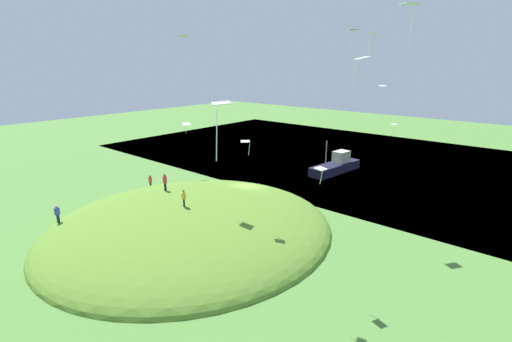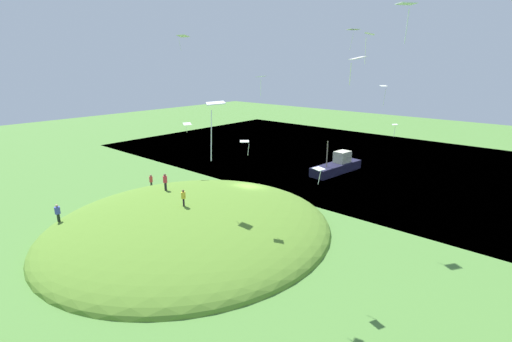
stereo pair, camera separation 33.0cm
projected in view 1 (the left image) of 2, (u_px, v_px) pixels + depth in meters
name	position (u px, v px, depth m)	size (l,w,h in m)	color
ground_plane	(249.00, 199.00, 41.35)	(160.00, 160.00, 0.00)	#4D7E36
lake_water	(352.00, 159.00, 59.78)	(44.55, 80.00, 0.40)	navy
grass_hill	(191.00, 228.00, 34.04)	(26.58, 25.14, 4.45)	#57822B
boat_on_lake	(336.00, 166.00, 51.58)	(9.10, 3.30, 4.73)	#1B1A33
person_on_hilltop	(184.00, 196.00, 33.02)	(0.56, 0.56, 1.56)	black
person_near_shore	(150.00, 180.00, 44.44)	(0.51, 0.51, 1.78)	#313134
person_watching_kites	(57.00, 212.00, 32.58)	(0.55, 0.55, 1.68)	black
person_with_child	(165.00, 180.00, 37.86)	(0.54, 0.54, 1.81)	black
kite_0	(372.00, 37.00, 16.80)	(0.75, 0.66, 1.40)	white
kite_1	(263.00, 78.00, 22.81)	(0.80, 0.65, 1.23)	white
kite_2	(353.00, 30.00, 31.16)	(1.27, 1.18, 1.69)	white
kite_3	(183.00, 36.00, 32.98)	(0.91, 1.19, 1.35)	white
kite_4	(186.00, 124.00, 44.83)	(1.14, 0.96, 1.20)	white
kite_5	(411.00, 7.00, 13.60)	(0.81, 0.77, 1.41)	silver
kite_6	(394.00, 125.00, 38.06)	(0.92, 0.84, 1.31)	silver
kite_7	(361.00, 60.00, 14.89)	(0.91, 0.90, 1.16)	white
kite_8	(221.00, 107.00, 13.55)	(1.13, 1.17, 2.22)	silver
kite_9	(246.00, 142.00, 29.86)	(0.87, 0.87, 1.21)	white
kite_10	(383.00, 88.00, 38.22)	(0.87, 0.85, 2.15)	white
kite_11	(321.00, 169.00, 23.22)	(0.75, 0.88, 1.15)	white
mooring_post	(259.00, 187.00, 43.98)	(0.14, 0.14, 0.90)	brown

